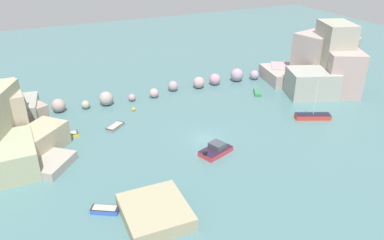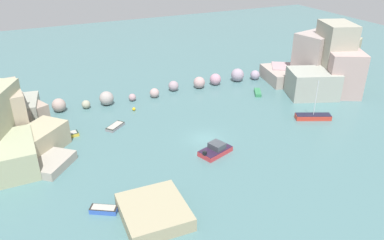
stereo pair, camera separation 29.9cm
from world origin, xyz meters
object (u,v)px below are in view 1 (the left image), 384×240
at_px(moored_boat_2, 115,127).
at_px(moored_boat_5, 105,210).
at_px(stone_dock, 155,212).
at_px(moored_boat_1, 313,116).
at_px(moored_boat_3, 67,135).
at_px(channel_buoy, 134,109).
at_px(moored_boat_0, 257,92).
at_px(moored_boat_4, 216,150).

relative_size(moored_boat_2, moored_boat_5, 1.08).
distance_m(stone_dock, moored_boat_1, 31.06).
distance_m(stone_dock, moored_boat_2, 20.49).
height_order(moored_boat_1, moored_boat_3, moored_boat_1).
height_order(channel_buoy, moored_boat_0, channel_buoy).
xyz_separation_m(moored_boat_0, moored_boat_1, (2.03, -11.82, 0.14)).
height_order(stone_dock, channel_buoy, stone_dock).
bearing_deg(moored_boat_0, moored_boat_3, -58.17).
distance_m(stone_dock, moored_boat_3, 21.22).
relative_size(moored_boat_2, moored_boat_4, 0.67).
bearing_deg(moored_boat_1, moored_boat_0, 123.86).
bearing_deg(channel_buoy, moored_boat_3, -157.82).
bearing_deg(moored_boat_2, moored_boat_3, 139.53).
height_order(moored_boat_0, moored_boat_1, moored_boat_1).
bearing_deg(stone_dock, moored_boat_4, 36.17).
xyz_separation_m(stone_dock, moored_boat_0, (27.11, 22.59, -0.45)).
height_order(moored_boat_2, moored_boat_4, moored_boat_4).
bearing_deg(moored_boat_4, moored_boat_2, 109.07).
bearing_deg(moored_boat_2, moored_boat_5, -147.54).
bearing_deg(channel_buoy, moored_boat_5, -114.08).
relative_size(moored_boat_0, moored_boat_3, 1.04).
relative_size(channel_buoy, moored_boat_3, 0.17).
height_order(stone_dock, moored_boat_4, stone_dock).
xyz_separation_m(channel_buoy, moored_boat_1, (23.60, -14.19, 0.14)).
height_order(moored_boat_0, moored_boat_3, moored_boat_3).
bearing_deg(moored_boat_0, moored_boat_2, -57.00).
distance_m(moored_boat_0, moored_boat_3, 32.48).
distance_m(stone_dock, moored_boat_5, 5.22).
height_order(channel_buoy, moored_boat_4, moored_boat_4).
bearing_deg(moored_boat_1, moored_boat_3, -171.71).
xyz_separation_m(moored_boat_2, moored_boat_5, (-5.70, -17.55, 0.09)).
bearing_deg(moored_boat_3, moored_boat_4, 139.33).
relative_size(stone_dock, channel_buoy, 12.97).
distance_m(moored_boat_0, moored_boat_5, 37.10).
relative_size(moored_boat_1, moored_boat_5, 2.10).
distance_m(channel_buoy, moored_boat_4, 17.71).
height_order(stone_dock, moored_boat_3, stone_dock).
xyz_separation_m(stone_dock, moored_boat_4, (11.19, 8.18, -0.20)).
bearing_deg(moored_boat_2, moored_boat_1, -58.74).
xyz_separation_m(moored_boat_2, moored_boat_3, (-6.68, 0.11, 0.05)).
xyz_separation_m(stone_dock, moored_boat_1, (29.13, 10.77, -0.31)).
relative_size(moored_boat_1, moored_boat_2, 1.95).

